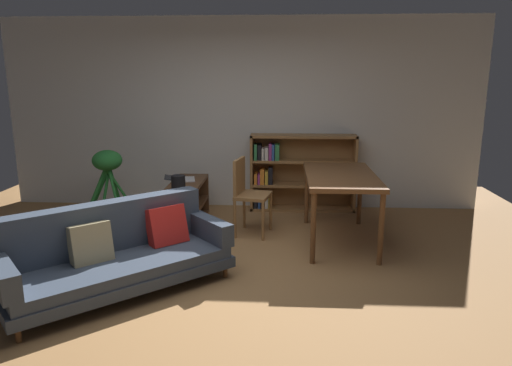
# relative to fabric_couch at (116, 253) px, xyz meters

# --- Properties ---
(ground_plane) EXTENTS (8.16, 8.16, 0.00)m
(ground_plane) POSITION_rel_fabric_couch_xyz_m (0.88, 0.18, -0.34)
(ground_plane) COLOR #9E7042
(back_wall_panel) EXTENTS (6.80, 0.10, 2.70)m
(back_wall_panel) POSITION_rel_fabric_couch_xyz_m (0.88, 2.88, 1.01)
(back_wall_panel) COLOR silver
(back_wall_panel) RESTS_ON ground_plane
(fabric_couch) EXTENTS (1.99, 1.88, 0.77)m
(fabric_couch) POSITION_rel_fabric_couch_xyz_m (0.00, 0.00, 0.00)
(fabric_couch) COLOR brown
(fabric_couch) RESTS_ON ground_plane
(media_console) EXTENTS (0.40, 1.40, 0.55)m
(media_console) POSITION_rel_fabric_couch_xyz_m (0.25, 1.80, -0.08)
(media_console) COLOR #56351E
(media_console) RESTS_ON ground_plane
(open_laptop) EXTENTS (0.44, 0.37, 0.06)m
(open_laptop) POSITION_rel_fabric_couch_xyz_m (0.16, 2.08, 0.22)
(open_laptop) COLOR silver
(open_laptop) RESTS_ON media_console
(desk_speaker) EXTENTS (0.16, 0.16, 0.21)m
(desk_speaker) POSITION_rel_fabric_couch_xyz_m (0.27, 1.38, 0.31)
(desk_speaker) COLOR black
(desk_speaker) RESTS_ON media_console
(potted_floor_plant) EXTENTS (0.52, 0.50, 0.96)m
(potted_floor_plant) POSITION_rel_fabric_couch_xyz_m (-0.78, 1.96, 0.21)
(potted_floor_plant) COLOR brown
(potted_floor_plant) RESTS_ON ground_plane
(dining_table) EXTENTS (0.78, 1.46, 0.80)m
(dining_table) POSITION_rel_fabric_couch_xyz_m (2.15, 1.36, 0.38)
(dining_table) COLOR brown
(dining_table) RESTS_ON ground_plane
(dining_chair_near) EXTENTS (0.46, 0.50, 0.93)m
(dining_chair_near) POSITION_rel_fabric_couch_xyz_m (1.07, 1.57, 0.19)
(dining_chair_near) COLOR olive
(dining_chair_near) RESTS_ON ground_plane
(bookshelf) EXTENTS (1.49, 0.31, 1.08)m
(bookshelf) POSITION_rel_fabric_couch_xyz_m (1.68, 2.71, 0.20)
(bookshelf) COLOR olive
(bookshelf) RESTS_ON ground_plane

